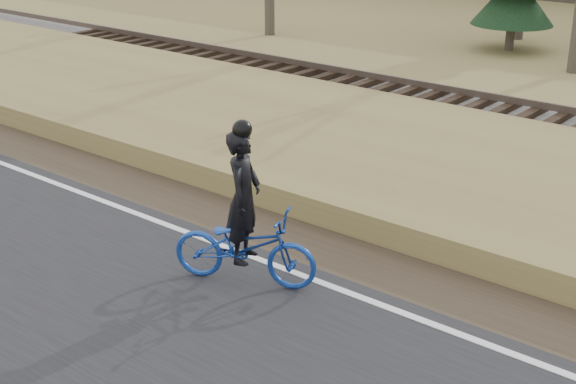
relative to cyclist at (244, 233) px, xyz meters
The scene contains 5 objects.
ground 2.23m from the cyclist, 11.84° to the left, with size 120.00×120.00×0.00m, color olive.
edge_line 2.25m from the cyclist, 17.11° to the left, with size 120.00×0.12×0.01m, color silver.
shoulder 2.72m from the cyclist, 38.61° to the left, with size 120.00×1.60×0.04m, color #473A2B.
embankment 5.09m from the cyclist, 66.24° to the left, with size 120.00×5.00×0.44m, color olive.
cyclist is the anchor object (origin of this frame).
Camera 1 is at (4.59, -7.65, 5.26)m, focal length 50.00 mm.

